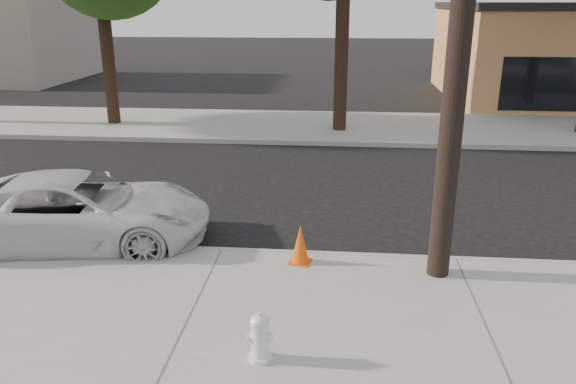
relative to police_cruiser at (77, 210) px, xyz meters
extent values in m
plane|color=black|center=(2.70, 1.80, -0.66)|extent=(120.00, 120.00, 0.00)
cube|color=gray|center=(2.70, -2.50, -0.59)|extent=(90.00, 4.40, 0.15)
cube|color=gray|center=(2.70, 10.30, -0.59)|extent=(90.00, 5.00, 0.15)
cube|color=#9E9B93|center=(2.70, -0.30, -0.59)|extent=(90.00, 0.12, 0.16)
cylinder|color=black|center=(-3.30, 10.00, 1.61)|extent=(0.44, 0.44, 4.25)
cylinder|color=black|center=(4.70, 9.60, 1.86)|extent=(0.44, 0.44, 4.75)
imported|color=silver|center=(0.00, 0.00, 0.00)|extent=(5.02, 2.83, 1.32)
cylinder|color=silver|center=(3.80, -3.39, -0.49)|extent=(0.29, 0.29, 0.05)
cylinder|color=silver|center=(3.80, -3.39, -0.26)|extent=(0.22, 0.22, 0.50)
ellipsoid|color=silver|center=(3.80, -3.39, 0.00)|extent=(0.23, 0.23, 0.16)
cylinder|color=silver|center=(3.80, -3.39, -0.21)|extent=(0.32, 0.17, 0.10)
cylinder|color=silver|center=(3.80, -3.39, -0.21)|extent=(0.16, 0.19, 0.13)
cube|color=#DF4C0B|center=(4.09, -0.70, -0.50)|extent=(0.41, 0.41, 0.02)
cone|color=#DF4C0B|center=(4.09, -0.70, -0.18)|extent=(0.37, 0.37, 0.66)
camera|label=1|loc=(4.66, -9.10, 3.59)|focal=35.00mm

